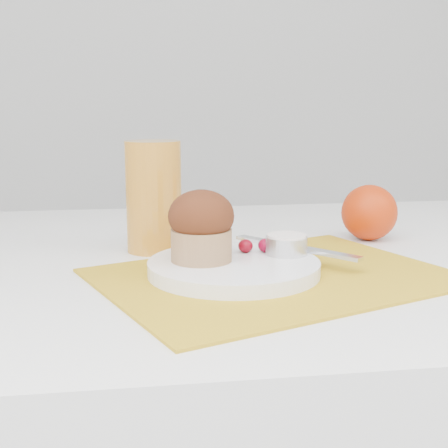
{
  "coord_description": "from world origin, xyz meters",
  "views": [
    {
      "loc": [
        -0.23,
        -0.79,
        0.96
      ],
      "look_at": [
        -0.11,
        0.01,
        0.8
      ],
      "focal_mm": 50.0,
      "sensor_mm": 36.0,
      "label": 1
    }
  ],
  "objects": [
    {
      "name": "butter_knife",
      "position": [
        -0.02,
        -0.02,
        0.77
      ],
      "size": [
        0.13,
        0.16,
        0.0
      ],
      "primitive_type": "cube",
      "rotation": [
        0.0,
        0.0,
        -0.87
      ],
      "color": "silver",
      "rests_on": "plate"
    },
    {
      "name": "juice_glass",
      "position": [
        -0.2,
        0.09,
        0.83
      ],
      "size": [
        0.09,
        0.09,
        0.16
      ],
      "primitive_type": "cylinder",
      "rotation": [
        0.0,
        0.0,
        0.1
      ],
      "color": "orange",
      "rests_on": "table"
    },
    {
      "name": "orange",
      "position": [
        0.13,
        0.11,
        0.79
      ],
      "size": [
        0.09,
        0.09,
        0.09
      ],
      "primitive_type": "sphere",
      "color": "red",
      "rests_on": "table"
    },
    {
      "name": "plate",
      "position": [
        -0.11,
        -0.07,
        0.76
      ],
      "size": [
        0.22,
        0.22,
        0.02
      ],
      "primitive_type": "cylinder",
      "rotation": [
        0.0,
        0.0,
        -0.03
      ],
      "color": "white",
      "rests_on": "placemat"
    },
    {
      "name": "placemat",
      "position": [
        -0.06,
        -0.08,
        0.75
      ],
      "size": [
        0.49,
        0.43,
        0.0
      ],
      "primitive_type": "cube",
      "rotation": [
        0.0,
        0.0,
        0.37
      ],
      "color": "gold",
      "rests_on": "table"
    },
    {
      "name": "muffin",
      "position": [
        -0.15,
        -0.06,
        0.81
      ],
      "size": [
        0.08,
        0.08,
        0.09
      ],
      "color": "#AB7E53",
      "rests_on": "plate"
    },
    {
      "name": "raspberry_near",
      "position": [
        -0.09,
        -0.03,
        0.78
      ],
      "size": [
        0.02,
        0.02,
        0.02
      ],
      "primitive_type": "ellipsoid",
      "color": "#54020C",
      "rests_on": "plate"
    },
    {
      "name": "cream",
      "position": [
        -0.04,
        -0.04,
        0.79
      ],
      "size": [
        0.06,
        0.06,
        0.01
      ],
      "primitive_type": "cylinder",
      "rotation": [
        0.0,
        0.0,
        -0.26
      ],
      "color": "white",
      "rests_on": "ramekin"
    },
    {
      "name": "ramekin",
      "position": [
        -0.04,
        -0.04,
        0.78
      ],
      "size": [
        0.06,
        0.06,
        0.02
      ],
      "primitive_type": "cylinder",
      "rotation": [
        0.0,
        0.0,
        0.28
      ],
      "color": "silver",
      "rests_on": "plate"
    },
    {
      "name": "raspberry_far",
      "position": [
        -0.06,
        -0.03,
        0.78
      ],
      "size": [
        0.02,
        0.02,
        0.02
      ],
      "primitive_type": "ellipsoid",
      "color": "#5B0217",
      "rests_on": "plate"
    }
  ]
}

